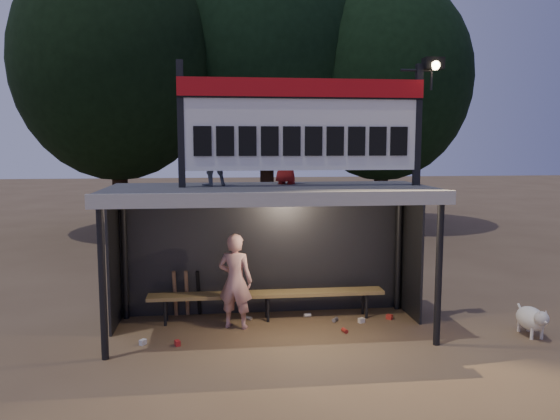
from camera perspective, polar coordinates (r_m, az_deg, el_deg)
name	(u,v)px	position (r m, az deg, el deg)	size (l,w,h in m)	color
ground	(270,330)	(8.97, -1.00, -12.48)	(80.00, 80.00, 0.00)	brown
player	(235,281)	(8.91, -4.69, -7.40)	(0.57, 0.37, 1.55)	silver
child_a	(210,154)	(8.64, -7.29, 5.81)	(0.48, 0.38, 1.00)	slate
child_b	(286,156)	(8.95, 0.64, 5.62)	(0.44, 0.29, 0.91)	maroon
dugout_shelter	(269,215)	(8.77, -1.18, -0.49)	(5.10, 2.08, 2.32)	#3A3A3C
scoreboard_assembly	(306,121)	(8.52, 2.74, 9.24)	(4.10, 0.27, 1.99)	black
bench	(267,295)	(9.36, -1.34, -8.86)	(4.00, 0.35, 0.48)	olive
tree_left	(116,64)	(18.86, -16.78, 14.38)	(6.46, 6.46, 9.27)	black
tree_mid	(267,54)	(20.25, -1.41, 16.00)	(7.22, 7.22, 10.36)	black
tree_right	(383,80)	(19.91, 10.73, 13.20)	(6.08, 6.08, 8.72)	black
dog	(532,319)	(9.48, 24.84, -10.27)	(0.36, 0.81, 0.49)	white
bats	(187,293)	(9.60, -9.71, -8.57)	(0.49, 0.33, 0.84)	#966946
litter	(291,325)	(9.09, 1.19, -11.95)	(4.15, 1.21, 0.08)	red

